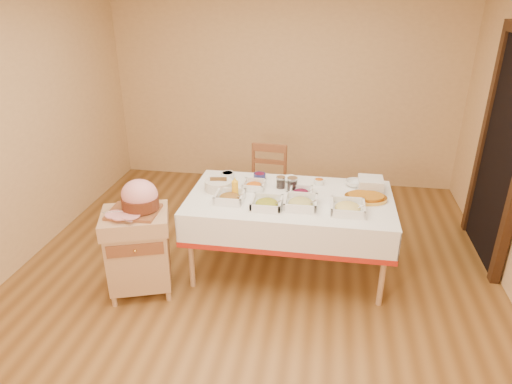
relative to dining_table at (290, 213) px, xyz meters
The scene contains 23 objects.
room_shell 0.82m from the dining_table, 135.00° to the right, with size 5.00×5.00×5.00m.
doorway 2.06m from the dining_table, 17.49° to the left, with size 0.09×1.10×2.20m.
dining_table is the anchor object (origin of this frame).
butcher_cart 1.37m from the dining_table, 155.94° to the right, with size 0.66×0.61×0.77m.
dining_chair 0.88m from the dining_table, 112.07° to the left, with size 0.44×0.42×0.93m.
ham_on_board 1.34m from the dining_table, 156.53° to the right, with size 0.43×0.41×0.28m.
serving_dish_a 0.58m from the dining_table, 161.85° to the right, with size 0.25×0.24×0.11m.
serving_dish_b 0.36m from the dining_table, 126.76° to the right, with size 0.26×0.26×0.10m.
serving_dish_c 0.29m from the dining_table, 60.50° to the right, with size 0.28×0.28×0.11m.
serving_dish_d 0.58m from the dining_table, 22.74° to the right, with size 0.28×0.28×0.11m.
serving_dish_e 0.42m from the dining_table, 159.52° to the left, with size 0.21×0.20×0.10m.
serving_dish_f 0.22m from the dining_table, 24.73° to the left, with size 0.21×0.20×0.09m.
small_bowl_left 0.75m from the dining_table, 153.32° to the left, with size 0.13×0.13×0.06m.
small_bowl_mid 0.54m from the dining_table, 131.58° to the left, with size 0.12×0.12×0.05m.
small_bowl_right 0.45m from the dining_table, 53.18° to the left, with size 0.10×0.10×0.05m.
bowl_white_imported 0.40m from the dining_table, 97.48° to the left, with size 0.15×0.15×0.04m, color white.
bowl_small_imported 0.69m from the dining_table, 30.50° to the left, with size 0.17×0.17×0.05m, color white.
preserve_jar_left 0.30m from the dining_table, 120.41° to the left, with size 0.09×0.09×0.11m.
preserve_jar_right 0.26m from the dining_table, 88.73° to the left, with size 0.10×0.10×0.12m.
mustard_bottle 0.55m from the dining_table, behind, with size 0.06×0.06×0.18m.
bread_basket 0.70m from the dining_table, behind, with size 0.25×0.25×0.11m.
plate_stack 0.79m from the dining_table, 19.50° to the left, with size 0.22×0.22×0.12m.
brass_platter 0.69m from the dining_table, ahead, with size 0.37×0.27×0.05m.
Camera 1 is at (0.59, -3.40, 2.49)m, focal length 32.00 mm.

